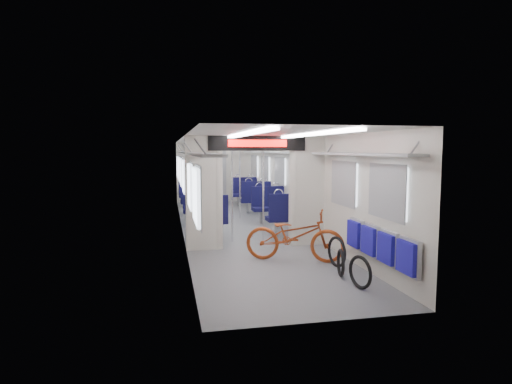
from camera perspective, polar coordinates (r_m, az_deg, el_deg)
carriage at (r=10.50m, az=-1.89°, el=2.81°), size 12.00×12.02×2.31m
bicycle at (r=7.82m, az=5.16°, el=-5.79°), size 1.89×1.28×0.94m
flip_bench at (r=6.85m, az=16.03°, el=-6.70°), size 0.12×2.11×0.52m
bike_hoop_a at (r=6.50m, az=13.71°, el=-10.56°), size 0.17×0.49×0.50m
bike_hoop_b at (r=7.04m, az=11.22°, el=-9.44°), size 0.14×0.45×0.45m
bike_hoop_c at (r=7.57m, az=10.72°, el=-8.02°), size 0.15×0.54×0.54m
seat_bay_near_left at (r=10.64m, az=-7.00°, el=-2.31°), size 0.93×2.16×1.13m
seat_bay_near_right at (r=10.94m, az=2.81°, el=-2.05°), size 0.93×2.15×1.12m
seat_bay_far_left at (r=14.39m, az=-8.26°, el=-0.21°), size 0.95×2.25×1.15m
seat_bay_far_right at (r=14.52m, az=-0.84°, el=-0.11°), size 0.94×2.22×1.15m
stanchion_near_left at (r=9.33m, az=-3.21°, el=0.29°), size 0.04×0.04×2.30m
stanchion_near_right at (r=9.35m, az=0.98°, el=0.31°), size 0.04×0.04×2.30m
stanchion_far_left at (r=12.29m, az=-5.11°, el=1.57°), size 0.04×0.04×2.30m
stanchion_far_right at (r=12.57m, az=-2.17°, el=1.68°), size 0.04×0.04×2.30m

